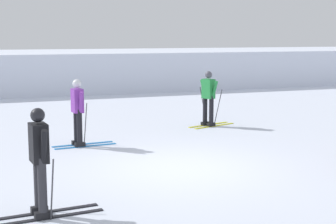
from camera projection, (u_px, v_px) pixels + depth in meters
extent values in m
plane|color=silver|center=(178.00, 168.00, 10.87)|extent=(120.00, 120.00, 0.00)
cube|color=silver|center=(54.00, 69.00, 27.76)|extent=(80.00, 9.05, 1.94)
cube|color=#237AC6|center=(83.00, 144.00, 13.26)|extent=(1.60, 0.23, 0.02)
cube|color=#237AC6|center=(86.00, 146.00, 13.01)|extent=(1.60, 0.23, 0.02)
cube|color=black|center=(77.00, 142.00, 13.18)|extent=(0.27, 0.14, 0.10)
cube|color=black|center=(80.00, 144.00, 12.93)|extent=(0.27, 0.14, 0.10)
cylinder|color=black|center=(76.00, 124.00, 13.11)|extent=(0.14, 0.14, 0.85)
cylinder|color=black|center=(79.00, 126.00, 12.86)|extent=(0.14, 0.14, 0.85)
cube|color=purple|center=(77.00, 101.00, 12.90)|extent=(0.27, 0.40, 0.60)
cylinder|color=purple|center=(75.00, 100.00, 13.13)|extent=(0.11, 0.26, 0.55)
cylinder|color=purple|center=(81.00, 102.00, 12.68)|extent=(0.11, 0.26, 0.55)
sphere|color=silver|center=(77.00, 84.00, 12.83)|extent=(0.22, 0.22, 0.22)
cylinder|color=#38383D|center=(78.00, 122.00, 13.32)|extent=(0.06, 0.35, 1.16)
cylinder|color=#38383D|center=(85.00, 125.00, 12.74)|extent=(0.06, 0.35, 1.16)
cube|color=gold|center=(208.00, 125.00, 16.15)|extent=(1.55, 0.60, 0.02)
cube|color=gold|center=(215.00, 126.00, 15.93)|extent=(1.55, 0.60, 0.02)
cube|color=black|center=(205.00, 123.00, 16.05)|extent=(0.28, 0.20, 0.10)
cube|color=black|center=(211.00, 125.00, 15.83)|extent=(0.28, 0.20, 0.10)
cylinder|color=black|center=(205.00, 108.00, 15.98)|extent=(0.14, 0.14, 0.85)
cylinder|color=black|center=(211.00, 109.00, 15.76)|extent=(0.14, 0.14, 0.85)
cube|color=#23843D|center=(208.00, 89.00, 15.78)|extent=(0.35, 0.44, 0.60)
cylinder|color=#23843D|center=(203.00, 88.00, 15.98)|extent=(0.17, 0.27, 0.55)
cylinder|color=#23843D|center=(215.00, 90.00, 15.60)|extent=(0.17, 0.27, 0.55)
sphere|color=#4C4C56|center=(209.00, 75.00, 15.71)|extent=(0.22, 0.22, 0.22)
cylinder|color=#38383D|center=(203.00, 106.00, 16.17)|extent=(0.13, 0.34, 1.19)
cylinder|color=#38383D|center=(218.00, 108.00, 15.67)|extent=(0.13, 0.34, 1.19)
cube|color=black|center=(49.00, 212.00, 8.18)|extent=(1.60, 0.25, 0.02)
cube|color=black|center=(53.00, 217.00, 7.93)|extent=(1.60, 0.25, 0.02)
cube|color=black|center=(39.00, 209.00, 8.11)|extent=(0.27, 0.15, 0.10)
cube|color=black|center=(43.00, 215.00, 7.86)|extent=(0.27, 0.15, 0.10)
cylinder|color=#2D2D33|center=(38.00, 180.00, 8.04)|extent=(0.14, 0.14, 0.85)
cylinder|color=#2D2D33|center=(42.00, 185.00, 7.79)|extent=(0.14, 0.14, 0.85)
cube|color=black|center=(39.00, 143.00, 7.82)|extent=(0.28, 0.40, 0.60)
cylinder|color=black|center=(37.00, 141.00, 8.05)|extent=(0.12, 0.26, 0.55)
cylinder|color=black|center=(44.00, 147.00, 7.61)|extent=(0.12, 0.26, 0.55)
sphere|color=black|center=(38.00, 115.00, 7.76)|extent=(0.22, 0.22, 0.22)
cylinder|color=#38383D|center=(42.00, 179.00, 8.27)|extent=(0.06, 0.32, 1.02)
cylinder|color=#38383D|center=(52.00, 190.00, 7.66)|extent=(0.06, 0.32, 1.02)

